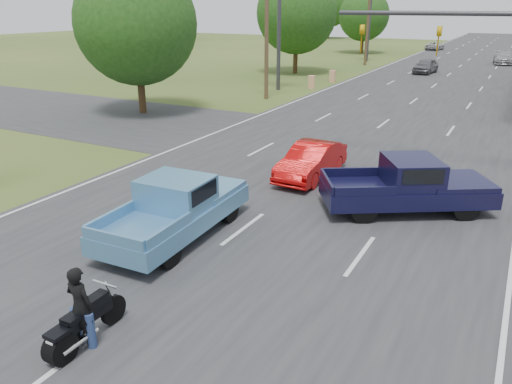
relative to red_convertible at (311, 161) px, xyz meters
The scene contains 20 objects.
main_road 26.65m from the red_convertible, 89.90° to the left, with size 15.00×180.00×0.02m, color #2D2D30.
cross_road 4.69m from the red_convertible, 89.42° to the left, with size 120.00×10.00×0.02m, color #2D2D30.
utility_pole_5 18.04m from the red_convertible, 122.85° to the left, with size 2.00×0.28×10.00m.
utility_pole_6 40.05m from the red_convertible, 103.75° to the left, with size 2.00×0.28×10.00m.
tree_0 16.12m from the red_convertible, 154.56° to the left, with size 7.14×7.14×8.84m.
tree_1 32.02m from the red_convertible, 115.16° to the left, with size 7.56×7.56×9.36m.
tree_2 54.68m from the red_convertible, 105.05° to the left, with size 6.72×6.72×8.32m.
tree_4 82.81m from the red_convertible, 131.72° to the left, with size 9.24×9.24×11.44m.
tree_6 87.16m from the red_convertible, 110.15° to the left, with size 8.82×8.82×10.92m.
barrel_2 22.30m from the red_convertible, 112.27° to the left, with size 0.56×0.56×1.00m, color orange.
barrel_3 25.95m from the red_convertible, 108.31° to the left, with size 0.56×0.56×1.00m, color orange.
signal_mast 8.05m from the red_convertible, 31.79° to the left, with size 9.12×0.40×7.00m.
red_convertible is the anchor object (origin of this frame).
motorcycle 11.59m from the red_convertible, 90.13° to the right, with size 0.63×2.05×1.04m.
rider 11.54m from the red_convertible, 90.13° to the right, with size 0.59×0.39×1.63m, color black.
blue_pickup 6.72m from the red_convertible, 102.30° to the right, with size 2.26×5.37×1.76m.
navy_pickup 4.35m from the red_convertible, 20.71° to the right, with size 5.60×4.53×1.76m.
distant_car_grey 34.60m from the red_convertible, 93.62° to the left, with size 1.65×4.11×1.40m, color #5B5B60.
distant_car_silver 47.23m from the red_convertible, 85.16° to the left, with size 1.94×4.78×1.39m, color #A3A2A7.
distant_car_white 63.35m from the red_convertible, 95.59° to the left, with size 2.02×4.38×1.22m, color #BDBDBD.
Camera 1 is at (6.76, -3.78, 6.30)m, focal length 35.00 mm.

